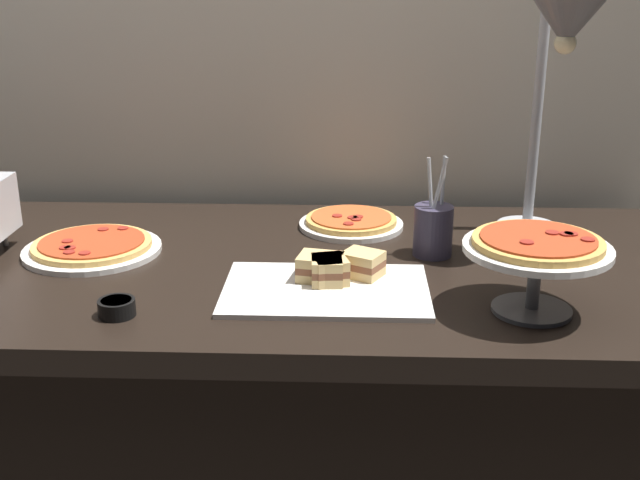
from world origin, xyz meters
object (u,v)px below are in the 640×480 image
(heat_lamp, at_px, (560,52))
(utensil_holder, at_px, (433,229))
(sauce_cup_far, at_px, (117,307))
(sandwich_platter, at_px, (330,279))
(pizza_plate_center, at_px, (92,247))
(pizza_plate_front, at_px, (351,222))
(pizza_plate_raised_stand, at_px, (537,252))

(heat_lamp, height_order, utensil_holder, heat_lamp)
(heat_lamp, xyz_separation_m, sauce_cup_far, (-0.83, -0.38, -0.41))
(sandwich_platter, bearing_deg, utensil_holder, 42.52)
(pizza_plate_center, height_order, sandwich_platter, sandwich_platter)
(pizza_plate_front, xyz_separation_m, pizza_plate_raised_stand, (0.33, -0.47, 0.10))
(sandwich_platter, xyz_separation_m, sauce_cup_far, (-0.38, -0.14, -0.00))
(heat_lamp, distance_m, pizza_plate_raised_stand, 0.46)
(heat_lamp, distance_m, sandwich_platter, 0.66)
(heat_lamp, xyz_separation_m, pizza_plate_raised_stand, (-0.09, -0.33, -0.31))
(pizza_plate_front, relative_size, pizza_plate_center, 0.84)
(sauce_cup_far, distance_m, utensil_holder, 0.68)
(sandwich_platter, distance_m, utensil_holder, 0.29)
(pizza_plate_front, xyz_separation_m, sandwich_platter, (-0.04, -0.38, 0.01))
(pizza_plate_front, relative_size, utensil_holder, 1.12)
(sauce_cup_far, bearing_deg, pizza_plate_center, 114.31)
(pizza_plate_front, bearing_deg, pizza_plate_raised_stand, -55.23)
(pizza_plate_raised_stand, xyz_separation_m, sauce_cup_far, (-0.75, -0.05, -0.10))
(pizza_plate_raised_stand, bearing_deg, sauce_cup_far, -176.35)
(heat_lamp, distance_m, utensil_holder, 0.44)
(heat_lamp, distance_m, sauce_cup_far, 1.00)
(sandwich_platter, bearing_deg, heat_lamp, 27.20)
(utensil_holder, bearing_deg, sauce_cup_far, -150.30)
(heat_lamp, height_order, pizza_plate_center, heat_lamp)
(sandwich_platter, height_order, sauce_cup_far, sandwich_platter)
(sandwich_platter, height_order, utensil_holder, utensil_holder)
(heat_lamp, distance_m, pizza_plate_center, 1.07)
(heat_lamp, bearing_deg, pizza_plate_front, 160.66)
(pizza_plate_front, height_order, pizza_plate_center, same)
(heat_lamp, xyz_separation_m, sandwich_platter, (-0.46, -0.23, -0.41))
(pizza_plate_front, distance_m, pizza_plate_center, 0.60)
(pizza_plate_raised_stand, height_order, sandwich_platter, pizza_plate_raised_stand)
(pizza_plate_front, relative_size, sauce_cup_far, 3.71)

